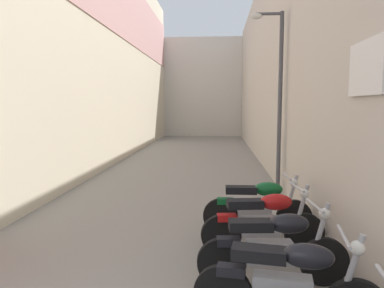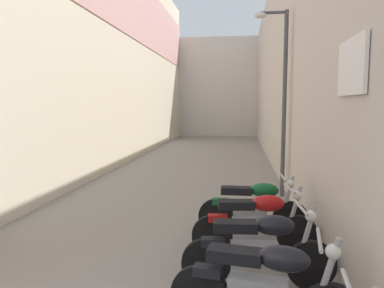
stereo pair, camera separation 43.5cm
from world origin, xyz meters
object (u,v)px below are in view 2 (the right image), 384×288
at_px(motorcycle_second, 264,285).
at_px(motorcycle_fourth, 256,222).
at_px(street_lamp, 281,89).
at_px(motorcycle_third, 259,248).
at_px(motorcycle_fifth, 254,206).

xyz_separation_m(motorcycle_second, motorcycle_fourth, (0.00, 1.85, 0.00)).
height_order(motorcycle_fourth, street_lamp, street_lamp).
xyz_separation_m(motorcycle_second, motorcycle_third, (0.00, 0.90, 0.00)).
relative_size(motorcycle_fourth, street_lamp, 0.42).
relative_size(motorcycle_fourth, motorcycle_fifth, 1.00).
bearing_deg(motorcycle_third, motorcycle_fifth, 90.00).
bearing_deg(motorcycle_third, motorcycle_second, -90.01).
relative_size(motorcycle_third, motorcycle_fourth, 1.00).
relative_size(motorcycle_second, motorcycle_fourth, 1.00).
bearing_deg(motorcycle_fourth, motorcycle_fifth, 89.99).
relative_size(motorcycle_third, motorcycle_fifth, 1.00).
distance_m(motorcycle_second, motorcycle_third, 0.90).
height_order(motorcycle_fourth, motorcycle_fifth, same).
xyz_separation_m(motorcycle_fourth, motorcycle_fifth, (0.00, 0.83, 0.00)).
bearing_deg(street_lamp, motorcycle_fourth, -100.93).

